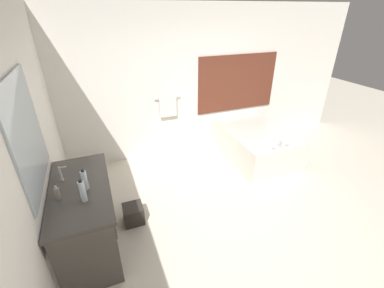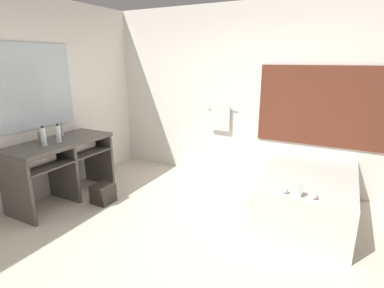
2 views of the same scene
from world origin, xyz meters
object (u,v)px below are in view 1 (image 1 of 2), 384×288
Objects in this scene: water_bottle_2 at (83,191)px; waste_bin at (134,214)px; bathtub at (255,142)px; soap_dispenser at (57,193)px; water_bottle_1 at (85,180)px.

waste_bin is at bearing 40.26° from water_bottle_2.
bathtub is 2.65m from waste_bin.
water_bottle_1 is at bearing 15.54° from soap_dispenser.
waste_bin is (0.49, 0.42, -0.84)m from water_bottle_2.
soap_dispenser reaches higher than bathtub.
water_bottle_1 is 1.51× the size of soap_dispenser.
soap_dispenser is (-3.23, -1.18, 0.60)m from bathtub.
water_bottle_2 is 0.98× the size of waste_bin.
bathtub is 6.58× the size of water_bottle_1.
water_bottle_2 is (-0.02, -0.20, 0.00)m from water_bottle_1.
bathtub is at bearing 23.61° from water_bottle_2.
waste_bin is at bearing 24.81° from water_bottle_1.
bathtub is 3.23m from water_bottle_1.
soap_dispenser is 1.12m from waste_bin.
bathtub is at bearing 20.05° from soap_dispenser.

